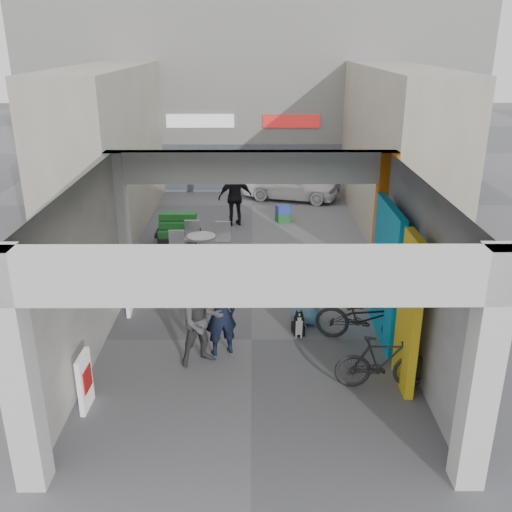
{
  "coord_description": "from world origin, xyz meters",
  "views": [
    {
      "loc": [
        0.04,
        -10.31,
        5.82
      ],
      "look_at": [
        0.1,
        1.0,
        1.46
      ],
      "focal_mm": 40.0,
      "sensor_mm": 36.0,
      "label": 1
    }
  ],
  "objects_px": {
    "man_with_dog": "(221,313)",
    "man_back_turned": "(202,321)",
    "bicycle_rear": "(383,362)",
    "border_collie": "(299,325)",
    "man_crates": "(235,197)",
    "bicycle_front": "(366,318)",
    "produce_stand": "(178,231)",
    "cafe_set": "(198,248)",
    "white_van": "(290,183)",
    "man_elderly": "(308,285)"
  },
  "relations": [
    {
      "from": "man_with_dog",
      "to": "man_back_turned",
      "type": "height_order",
      "value": "same"
    },
    {
      "from": "bicycle_rear",
      "to": "border_collie",
      "type": "bearing_deg",
      "value": 35.4
    },
    {
      "from": "man_crates",
      "to": "border_collie",
      "type": "bearing_deg",
      "value": 86.81
    },
    {
      "from": "border_collie",
      "to": "bicycle_front",
      "type": "xyz_separation_m",
      "value": [
        1.32,
        -0.26,
        0.29
      ]
    },
    {
      "from": "produce_stand",
      "to": "man_back_turned",
      "type": "bearing_deg",
      "value": -87.9
    },
    {
      "from": "cafe_set",
      "to": "produce_stand",
      "type": "bearing_deg",
      "value": 116.33
    },
    {
      "from": "man_with_dog",
      "to": "white_van",
      "type": "relative_size",
      "value": 0.48
    },
    {
      "from": "produce_stand",
      "to": "man_with_dog",
      "type": "bearing_deg",
      "value": -84.57
    },
    {
      "from": "man_back_turned",
      "to": "man_crates",
      "type": "xyz_separation_m",
      "value": [
        0.37,
        8.53,
        0.08
      ]
    },
    {
      "from": "man_back_turned",
      "to": "man_crates",
      "type": "distance_m",
      "value": 8.54
    },
    {
      "from": "cafe_set",
      "to": "produce_stand",
      "type": "height_order",
      "value": "cafe_set"
    },
    {
      "from": "man_back_turned",
      "to": "white_van",
      "type": "height_order",
      "value": "man_back_turned"
    },
    {
      "from": "man_back_turned",
      "to": "bicycle_front",
      "type": "distance_m",
      "value": 3.34
    },
    {
      "from": "cafe_set",
      "to": "man_elderly",
      "type": "height_order",
      "value": "man_elderly"
    },
    {
      "from": "produce_stand",
      "to": "man_crates",
      "type": "relative_size",
      "value": 0.7
    },
    {
      "from": "man_crates",
      "to": "bicycle_front",
      "type": "xyz_separation_m",
      "value": [
        2.85,
        -7.74,
        -0.42
      ]
    },
    {
      "from": "bicycle_rear",
      "to": "bicycle_front",
      "type": "bearing_deg",
      "value": 0.3
    },
    {
      "from": "border_collie",
      "to": "man_crates",
      "type": "relative_size",
      "value": 0.31
    },
    {
      "from": "border_collie",
      "to": "man_back_turned",
      "type": "relative_size",
      "value": 0.34
    },
    {
      "from": "produce_stand",
      "to": "man_crates",
      "type": "xyz_separation_m",
      "value": [
        1.69,
        1.67,
        0.6
      ]
    },
    {
      "from": "man_back_turned",
      "to": "bicycle_rear",
      "type": "distance_m",
      "value": 3.35
    },
    {
      "from": "cafe_set",
      "to": "produce_stand",
      "type": "xyz_separation_m",
      "value": [
        -0.75,
        1.51,
        -0.0
      ]
    },
    {
      "from": "man_back_turned",
      "to": "bicycle_rear",
      "type": "relative_size",
      "value": 1.04
    },
    {
      "from": "man_crates",
      "to": "bicycle_rear",
      "type": "bearing_deg",
      "value": 92.21
    },
    {
      "from": "border_collie",
      "to": "bicycle_front",
      "type": "bearing_deg",
      "value": -22.06
    },
    {
      "from": "cafe_set",
      "to": "man_back_turned",
      "type": "height_order",
      "value": "man_back_turned"
    },
    {
      "from": "border_collie",
      "to": "bicycle_rear",
      "type": "xyz_separation_m",
      "value": [
        1.32,
        -1.88,
        0.27
      ]
    },
    {
      "from": "man_with_dog",
      "to": "bicycle_front",
      "type": "distance_m",
      "value": 2.95
    },
    {
      "from": "cafe_set",
      "to": "man_elderly",
      "type": "distance_m",
      "value": 4.65
    },
    {
      "from": "produce_stand",
      "to": "border_collie",
      "type": "relative_size",
      "value": 2.22
    },
    {
      "from": "cafe_set",
      "to": "man_crates",
      "type": "relative_size",
      "value": 0.86
    },
    {
      "from": "border_collie",
      "to": "man_elderly",
      "type": "relative_size",
      "value": 0.33
    },
    {
      "from": "produce_stand",
      "to": "bicycle_front",
      "type": "relative_size",
      "value": 0.66
    },
    {
      "from": "cafe_set",
      "to": "man_elderly",
      "type": "xyz_separation_m",
      "value": [
        2.69,
        -3.76,
        0.55
      ]
    },
    {
      "from": "bicycle_front",
      "to": "bicycle_rear",
      "type": "height_order",
      "value": "bicycle_front"
    },
    {
      "from": "man_with_dog",
      "to": "man_crates",
      "type": "height_order",
      "value": "man_crates"
    },
    {
      "from": "man_crates",
      "to": "cafe_set",
      "type": "bearing_deg",
      "value": 58.8
    },
    {
      "from": "man_elderly",
      "to": "man_with_dog",
      "type": "bearing_deg",
      "value": -166.02
    },
    {
      "from": "man_with_dog",
      "to": "man_crates",
      "type": "distance_m",
      "value": 8.19
    },
    {
      "from": "white_van",
      "to": "man_elderly",
      "type": "bearing_deg",
      "value": -164.97
    },
    {
      "from": "man_back_turned",
      "to": "cafe_set",
      "type": "bearing_deg",
      "value": 70.32
    },
    {
      "from": "man_with_dog",
      "to": "cafe_set",
      "type": "bearing_deg",
      "value": -100.73
    },
    {
      "from": "man_with_dog",
      "to": "man_elderly",
      "type": "distance_m",
      "value": 2.18
    },
    {
      "from": "cafe_set",
      "to": "man_back_turned",
      "type": "xyz_separation_m",
      "value": [
        0.57,
        -5.35,
        0.52
      ]
    },
    {
      "from": "produce_stand",
      "to": "man_elderly",
      "type": "height_order",
      "value": "man_elderly"
    },
    {
      "from": "man_with_dog",
      "to": "white_van",
      "type": "distance_m",
      "value": 11.58
    },
    {
      "from": "cafe_set",
      "to": "bicycle_rear",
      "type": "bearing_deg",
      "value": -58.48
    },
    {
      "from": "man_with_dog",
      "to": "man_back_turned",
      "type": "relative_size",
      "value": 1.0
    },
    {
      "from": "man_crates",
      "to": "produce_stand",
      "type": "bearing_deg",
      "value": 30.05
    },
    {
      "from": "cafe_set",
      "to": "man_with_dog",
      "type": "bearing_deg",
      "value": -79.8
    }
  ]
}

